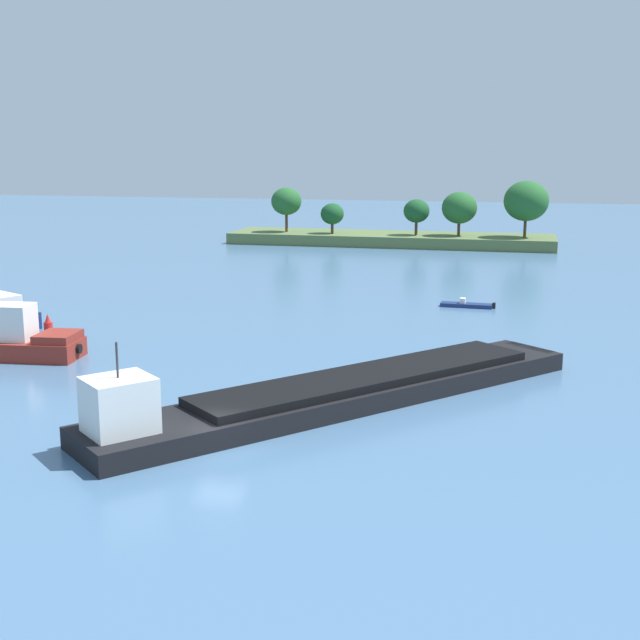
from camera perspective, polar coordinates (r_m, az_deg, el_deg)
ground_plane at (r=43.93m, az=-6.84°, el=-8.63°), size 400.00×400.00×0.00m
treeline_island at (r=132.44m, az=6.10°, el=6.30°), size 50.25×11.36×10.12m
cargo_barge at (r=50.31m, az=1.23°, el=-4.80°), size 25.49×28.77×5.77m
tugboat at (r=65.36m, az=-19.74°, el=-1.27°), size 9.90×4.54×5.15m
fishing_skiff at (r=82.31m, az=9.85°, el=1.01°), size 5.22×1.53×0.86m
channel_buoy_red at (r=71.80m, az=-17.83°, el=-0.45°), size 0.70×0.70×1.90m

